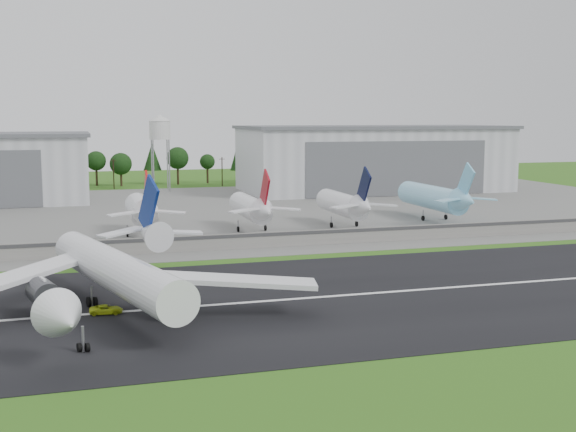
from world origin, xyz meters
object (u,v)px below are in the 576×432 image
object	(u,v)px
parked_jet_red_a	(142,211)
parked_jet_red_b	(253,208)
parked_jet_skyblue	(437,198)
ground_vehicle	(106,309)
main_airliner	(116,281)
parked_jet_navy	(346,204)

from	to	relation	value
parked_jet_red_a	parked_jet_red_b	size ratio (longest dim) A/B	1.00
parked_jet_red_a	parked_jet_red_b	xyz separation A→B (m)	(26.95, -0.03, -0.25)
parked_jet_red_a	parked_jet_skyblue	world-z (taller)	parked_jet_skyblue
ground_vehicle	parked_jet_red_b	distance (m)	77.40
parked_jet_red_b	parked_jet_red_a	bearing A→B (deg)	179.93
main_airliner	parked_jet_navy	world-z (taller)	main_airliner
main_airliner	parked_jet_navy	bearing A→B (deg)	-148.59
ground_vehicle	parked_jet_navy	distance (m)	92.07
parked_jet_red_a	parked_jet_navy	world-z (taller)	parked_jet_red_a
parked_jet_red_b	parked_jet_navy	world-z (taller)	parked_jet_navy
parked_jet_red_b	parked_jet_skyblue	bearing A→B (deg)	5.43
parked_jet_skyblue	ground_vehicle	bearing A→B (deg)	-141.72
parked_jet_red_b	parked_jet_navy	distance (m)	24.60
ground_vehicle	parked_jet_navy	world-z (taller)	parked_jet_navy
ground_vehicle	parked_jet_skyblue	distance (m)	116.62
main_airliner	parked_jet_red_a	size ratio (longest dim) A/B	1.86
main_airliner	parked_jet_red_a	world-z (taller)	main_airliner
main_airliner	parked_jet_navy	distance (m)	90.81
parked_jet_skyblue	parked_jet_red_a	bearing A→B (deg)	-176.42
parked_jet_navy	parked_jet_skyblue	world-z (taller)	parked_jet_skyblue
parked_jet_red_b	main_airliner	bearing A→B (deg)	-118.72
parked_jet_red_b	parked_jet_skyblue	world-z (taller)	parked_jet_skyblue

